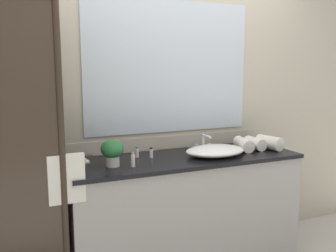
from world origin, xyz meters
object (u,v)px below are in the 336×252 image
(faucet, at_px, (204,145))
(amenity_bottle_conditioner, at_px, (133,160))
(amenity_bottle_body_wash, at_px, (137,152))
(rolled_towel_near_edge, at_px, (269,143))
(sink_basin, at_px, (215,151))
(rolled_towel_middle, at_px, (255,143))
(soap_dish, at_px, (82,161))
(potted_plant, at_px, (112,151))
(amenity_bottle_lotion, at_px, (151,153))
(rolled_towel_far_edge, at_px, (243,144))

(faucet, xyz_separation_m, amenity_bottle_conditioner, (-0.69, -0.24, 0.00))
(amenity_bottle_body_wash, relative_size, rolled_towel_near_edge, 0.37)
(sink_basin, height_order, faucet, faucet)
(rolled_towel_middle, bearing_deg, soap_dish, 175.32)
(sink_basin, bearing_deg, rolled_towel_near_edge, 2.00)
(potted_plant, xyz_separation_m, rolled_towel_near_edge, (1.35, 0.01, -0.05))
(sink_basin, xyz_separation_m, soap_dish, (-0.99, 0.19, -0.03))
(faucet, relative_size, rolled_towel_middle, 0.84)
(amenity_bottle_conditioner, distance_m, rolled_towel_near_edge, 1.22)
(potted_plant, bearing_deg, rolled_towel_middle, 2.77)
(potted_plant, distance_m, amenity_bottle_body_wash, 0.30)
(rolled_towel_near_edge, xyz_separation_m, rolled_towel_middle, (-0.11, 0.05, -0.01))
(sink_basin, height_order, rolled_towel_near_edge, rolled_towel_near_edge)
(amenity_bottle_conditioner, bearing_deg, rolled_towel_middle, 6.75)
(amenity_bottle_lotion, xyz_separation_m, rolled_towel_far_edge, (0.79, -0.06, 0.01))
(rolled_towel_middle, bearing_deg, sink_basin, -170.46)
(soap_dish, height_order, amenity_bottle_body_wash, amenity_bottle_body_wash)
(potted_plant, relative_size, rolled_towel_near_edge, 0.86)
(amenity_bottle_conditioner, distance_m, rolled_towel_middle, 1.12)
(faucet, relative_size, amenity_bottle_conditioner, 1.68)
(faucet, height_order, rolled_towel_near_edge, faucet)
(sink_basin, relative_size, rolled_towel_far_edge, 2.00)
(potted_plant, distance_m, rolled_towel_middle, 1.24)
(amenity_bottle_body_wash, xyz_separation_m, rolled_towel_middle, (1.00, -0.12, 0.01))
(rolled_towel_far_edge, bearing_deg, potted_plant, -176.75)
(rolled_towel_near_edge, bearing_deg, sink_basin, -178.00)
(faucet, bearing_deg, rolled_towel_middle, -14.81)
(rolled_towel_middle, bearing_deg, faucet, 165.19)
(sink_basin, xyz_separation_m, faucet, (-0.00, 0.18, 0.01))
(rolled_towel_far_edge, bearing_deg, rolled_towel_middle, -2.19)
(rolled_towel_far_edge, bearing_deg, amenity_bottle_body_wash, 172.81)
(faucet, height_order, amenity_bottle_lotion, faucet)
(faucet, distance_m, rolled_towel_far_edge, 0.33)
(rolled_towel_far_edge, bearing_deg, sink_basin, -166.49)
(rolled_towel_near_edge, bearing_deg, potted_plant, -179.70)
(faucet, bearing_deg, amenity_bottle_body_wash, 179.56)
(rolled_towel_middle, bearing_deg, amenity_bottle_lotion, 175.88)
(amenity_bottle_body_wash, bearing_deg, amenity_bottle_lotion, -27.97)
(faucet, relative_size, amenity_bottle_body_wash, 2.10)
(potted_plant, distance_m, amenity_bottle_lotion, 0.36)
(amenity_bottle_conditioner, xyz_separation_m, rolled_towel_near_edge, (1.22, 0.08, 0.01))
(soap_dish, bearing_deg, rolled_towel_near_edge, -6.30)
(rolled_towel_middle, bearing_deg, rolled_towel_far_edge, 177.81)
(faucet, xyz_separation_m, rolled_towel_near_edge, (0.53, -0.16, 0.01))
(faucet, relative_size, soap_dish, 1.70)
(amenity_bottle_lotion, height_order, rolled_towel_middle, rolled_towel_middle)
(amenity_bottle_lotion, distance_m, rolled_towel_far_edge, 0.80)
(rolled_towel_middle, bearing_deg, rolled_towel_near_edge, -25.59)
(soap_dish, xyz_separation_m, amenity_bottle_conditioner, (0.31, -0.25, 0.03))
(soap_dish, height_order, rolled_towel_middle, rolled_towel_middle)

